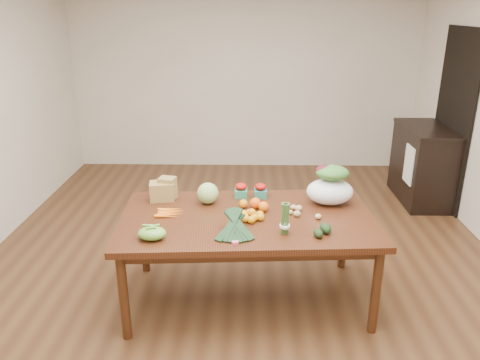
{
  "coord_description": "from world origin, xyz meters",
  "views": [
    {
      "loc": [
        0.07,
        -3.87,
        2.3
      ],
      "look_at": [
        -0.01,
        0.0,
        0.86
      ],
      "focal_mm": 35.0,
      "sensor_mm": 36.0,
      "label": 1
    }
  ],
  "objects_px": {
    "asparagus_bundle": "(285,218)",
    "mandarin_cluster": "(252,214)",
    "cabinet": "(422,164)",
    "cabbage": "(208,193)",
    "salad_bag": "(330,187)",
    "paper_bag": "(162,189)",
    "dining_table": "(248,258)",
    "kale_bunch": "(235,227)"
  },
  "relations": [
    {
      "from": "asparagus_bundle",
      "to": "mandarin_cluster",
      "type": "bearing_deg",
      "value": 131.61
    },
    {
      "from": "cabinet",
      "to": "mandarin_cluster",
      "type": "relative_size",
      "value": 5.67
    },
    {
      "from": "cabinet",
      "to": "cabbage",
      "type": "bearing_deg",
      "value": -142.36
    },
    {
      "from": "salad_bag",
      "to": "mandarin_cluster",
      "type": "bearing_deg",
      "value": -153.0
    },
    {
      "from": "mandarin_cluster",
      "to": "asparagus_bundle",
      "type": "distance_m",
      "value": 0.34
    },
    {
      "from": "cabbage",
      "to": "salad_bag",
      "type": "distance_m",
      "value": 1.02
    },
    {
      "from": "cabinet",
      "to": "paper_bag",
      "type": "relative_size",
      "value": 3.77
    },
    {
      "from": "dining_table",
      "to": "cabinet",
      "type": "xyz_separation_m",
      "value": [
        2.16,
        2.18,
        0.1
      ]
    },
    {
      "from": "paper_bag",
      "to": "cabinet",
      "type": "bearing_deg",
      "value": 32.69
    },
    {
      "from": "cabbage",
      "to": "mandarin_cluster",
      "type": "distance_m",
      "value": 0.49
    },
    {
      "from": "cabbage",
      "to": "kale_bunch",
      "type": "bearing_deg",
      "value": -68.29
    },
    {
      "from": "cabinet",
      "to": "cabbage",
      "type": "relative_size",
      "value": 5.69
    },
    {
      "from": "cabinet",
      "to": "salad_bag",
      "type": "xyz_separation_m",
      "value": [
        -1.47,
        -1.91,
        0.43
      ]
    },
    {
      "from": "dining_table",
      "to": "cabinet",
      "type": "distance_m",
      "value": 3.07
    },
    {
      "from": "asparagus_bundle",
      "to": "salad_bag",
      "type": "height_order",
      "value": "salad_bag"
    },
    {
      "from": "cabinet",
      "to": "mandarin_cluster",
      "type": "bearing_deg",
      "value": -133.5
    },
    {
      "from": "cabinet",
      "to": "asparagus_bundle",
      "type": "height_order",
      "value": "asparagus_bundle"
    },
    {
      "from": "dining_table",
      "to": "cabbage",
      "type": "distance_m",
      "value": 0.63
    },
    {
      "from": "kale_bunch",
      "to": "mandarin_cluster",
      "type": "bearing_deg",
      "value": 63.97
    },
    {
      "from": "cabinet",
      "to": "cabbage",
      "type": "distance_m",
      "value": 3.17
    },
    {
      "from": "cabbage",
      "to": "dining_table",
      "type": "bearing_deg",
      "value": -37.6
    },
    {
      "from": "mandarin_cluster",
      "to": "salad_bag",
      "type": "distance_m",
      "value": 0.74
    },
    {
      "from": "kale_bunch",
      "to": "salad_bag",
      "type": "xyz_separation_m",
      "value": [
        0.77,
        0.63,
        0.07
      ]
    },
    {
      "from": "salad_bag",
      "to": "cabinet",
      "type": "bearing_deg",
      "value": 52.3
    },
    {
      "from": "cabbage",
      "to": "salad_bag",
      "type": "bearing_deg",
      "value": 0.78
    },
    {
      "from": "dining_table",
      "to": "kale_bunch",
      "type": "height_order",
      "value": "kale_bunch"
    },
    {
      "from": "paper_bag",
      "to": "cabbage",
      "type": "bearing_deg",
      "value": -9.78
    },
    {
      "from": "mandarin_cluster",
      "to": "dining_table",
      "type": "bearing_deg",
      "value": 118.07
    },
    {
      "from": "dining_table",
      "to": "paper_bag",
      "type": "bearing_deg",
      "value": 152.57
    },
    {
      "from": "mandarin_cluster",
      "to": "kale_bunch",
      "type": "xyz_separation_m",
      "value": [
        -0.12,
        -0.3,
        0.03
      ]
    },
    {
      "from": "dining_table",
      "to": "cabbage",
      "type": "bearing_deg",
      "value": 139.05
    },
    {
      "from": "asparagus_bundle",
      "to": "salad_bag",
      "type": "xyz_separation_m",
      "value": [
        0.41,
        0.57,
        0.03
      ]
    },
    {
      "from": "kale_bunch",
      "to": "salad_bag",
      "type": "bearing_deg",
      "value": 35.66
    },
    {
      "from": "paper_bag",
      "to": "salad_bag",
      "type": "height_order",
      "value": "salad_bag"
    },
    {
      "from": "paper_bag",
      "to": "salad_bag",
      "type": "xyz_separation_m",
      "value": [
        1.41,
        -0.05,
        0.05
      ]
    },
    {
      "from": "dining_table",
      "to": "salad_bag",
      "type": "bearing_deg",
      "value": 18.48
    },
    {
      "from": "cabbage",
      "to": "mandarin_cluster",
      "type": "height_order",
      "value": "cabbage"
    },
    {
      "from": "salad_bag",
      "to": "asparagus_bundle",
      "type": "bearing_deg",
      "value": -126.04
    },
    {
      "from": "salad_bag",
      "to": "dining_table",
      "type": "bearing_deg",
      "value": -158.17
    },
    {
      "from": "dining_table",
      "to": "asparagus_bundle",
      "type": "relative_size",
      "value": 7.96
    },
    {
      "from": "dining_table",
      "to": "kale_bunch",
      "type": "relative_size",
      "value": 4.98
    },
    {
      "from": "mandarin_cluster",
      "to": "cabinet",
      "type": "bearing_deg",
      "value": 46.5
    }
  ]
}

